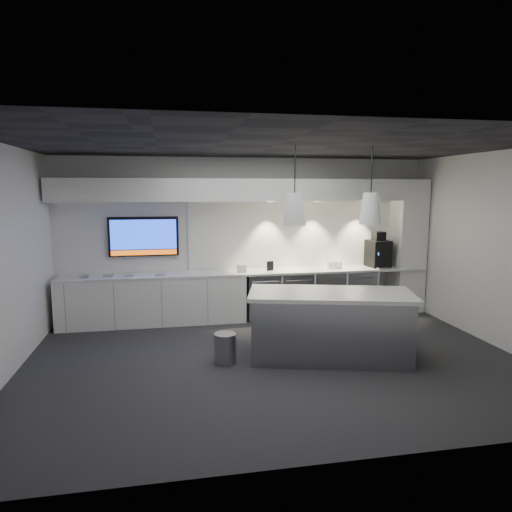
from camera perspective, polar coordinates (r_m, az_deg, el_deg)
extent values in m
plane|color=#2A2A2C|center=(6.68, 2.39, -12.87)|extent=(7.00, 7.00, 0.00)
plane|color=black|center=(6.25, 2.56, 13.69)|extent=(7.00, 7.00, 0.00)
plane|color=white|center=(8.73, -1.26, 2.33)|extent=(7.00, 0.00, 7.00)
plane|color=white|center=(3.94, 10.79, -5.30)|extent=(7.00, 0.00, 7.00)
plane|color=white|center=(6.47, -29.30, -0.88)|extent=(0.00, 7.00, 7.00)
plane|color=white|center=(7.86, 28.17, 0.66)|extent=(0.00, 7.00, 7.00)
cube|color=white|center=(8.50, -0.89, -2.06)|extent=(6.80, 0.65, 0.04)
cube|color=white|center=(8.48, -12.67, -5.40)|extent=(3.30, 0.63, 0.86)
cube|color=gray|center=(8.64, 0.76, -4.97)|extent=(0.60, 0.61, 0.85)
cube|color=gray|center=(8.78, 4.80, -4.78)|extent=(0.60, 0.61, 0.85)
cube|color=gray|center=(8.97, 8.70, -4.57)|extent=(0.60, 0.61, 0.85)
cube|color=gray|center=(9.19, 12.42, -4.35)|extent=(0.60, 0.61, 0.85)
cube|color=white|center=(8.98, 6.34, 2.77)|extent=(4.60, 0.03, 1.30)
cube|color=white|center=(8.38, -0.94, 8.25)|extent=(6.90, 0.60, 0.40)
cube|color=white|center=(9.53, 18.40, 1.21)|extent=(0.55, 0.55, 2.60)
cube|color=black|center=(8.57, -13.86, 2.38)|extent=(1.25, 0.06, 0.72)
cube|color=#1535CC|center=(8.53, -13.88, 2.62)|extent=(1.17, 0.00, 0.54)
cube|color=#D4520C|center=(8.57, -13.80, 0.43)|extent=(1.17, 0.00, 0.09)
cube|color=gray|center=(6.68, 9.24, -8.80)|extent=(2.34, 1.41, 0.92)
cube|color=white|center=(6.55, 9.34, -4.72)|extent=(2.48, 1.54, 0.05)
cylinder|color=gray|center=(6.52, -3.87, -11.44)|extent=(0.36, 0.36, 0.43)
cube|color=black|center=(9.27, 15.00, 0.29)|extent=(0.42, 0.46, 0.52)
cube|color=black|center=(9.23, 15.08, 2.42)|extent=(0.23, 0.23, 0.17)
cube|color=gray|center=(9.10, 15.57, -1.45)|extent=(0.30, 0.22, 0.03)
cube|color=black|center=(8.55, 1.78, -1.25)|extent=(0.14, 0.06, 0.18)
cube|color=white|center=(8.36, -1.80, -1.61)|extent=(0.18, 0.07, 0.14)
cube|color=#959595|center=(8.46, -20.74, -2.43)|extent=(0.17, 0.17, 0.02)
cube|color=#959595|center=(8.43, -17.99, -2.33)|extent=(0.16, 0.16, 0.02)
cube|color=#959595|center=(8.37, -15.62, -2.31)|extent=(0.18, 0.18, 0.02)
cube|color=#959595|center=(8.28, -11.92, -2.29)|extent=(0.19, 0.19, 0.02)
cone|color=white|center=(6.22, 4.83, 5.86)|extent=(0.31, 0.31, 0.44)
cylinder|color=black|center=(6.22, 4.90, 11.11)|extent=(0.02, 0.02, 0.70)
cone|color=white|center=(6.60, 14.10, 5.78)|extent=(0.31, 0.31, 0.44)
cylinder|color=black|center=(6.60, 14.28, 10.73)|extent=(0.02, 0.02, 0.70)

